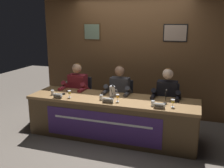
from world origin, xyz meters
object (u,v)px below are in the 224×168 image
object	(u,v)px
panelist_center	(119,93)
water_cup_right	(153,104)
chair_center	(121,103)
microphone_right	(165,99)
water_cup_center	(101,98)
water_cup_left	(53,93)
microphone_left	(65,90)
chair_left	(81,99)
chair_right	(167,108)
nameplate_right	(159,106)
juice_glass_left	(70,93)
panelist_left	(76,89)
conference_table	(110,112)
juice_glass_center	(118,97)
nameplate_left	(58,96)
nameplate_center	(108,100)
juice_glass_right	(173,102)
panelist_right	(166,97)
water_pitcher_central	(112,91)
microphone_center	(111,94)

from	to	relation	value
panelist_center	water_cup_right	world-z (taller)	panelist_center
chair_center	microphone_right	distance (m)	1.17
chair_center	water_cup_center	distance (m)	0.84
water_cup_left	water_cup_right	world-z (taller)	same
microphone_left	chair_left	bearing A→B (deg)	88.35
chair_right	nameplate_right	world-z (taller)	chair_right
juice_glass_left	panelist_center	size ratio (longest dim) A/B	0.10
juice_glass_left	panelist_center	distance (m)	0.95
panelist_left	juice_glass_left	bearing A→B (deg)	-73.58
microphone_left	chair_center	distance (m)	1.17
conference_table	juice_glass_center	world-z (taller)	juice_glass_center
panelist_center	microphone_right	xyz separation A→B (m)	(0.93, -0.41, 0.09)
chair_left	chair_right	distance (m)	1.80
conference_table	nameplate_left	distance (m)	0.96
nameplate_center	juice_glass_right	world-z (taller)	juice_glass_right
juice_glass_left	nameplate_right	bearing A→B (deg)	-2.76
juice_glass_left	panelist_right	xyz separation A→B (m)	(1.62, 0.61, -0.10)
juice_glass_center	chair_right	size ratio (longest dim) A/B	0.14
nameplate_left	water_cup_right	world-z (taller)	water_cup_right
water_cup_center	nameplate_right	world-z (taller)	water_cup_center
conference_table	water_cup_left	xyz separation A→B (m)	(-1.09, -0.06, 0.27)
juice_glass_left	water_pitcher_central	xyz separation A→B (m)	(0.69, 0.32, 0.01)
juice_glass_left	chair_center	size ratio (longest dim) A/B	0.14
microphone_center	microphone_right	distance (m)	0.94
nameplate_right	juice_glass_right	size ratio (longest dim) A/B	1.43
nameplate_right	panelist_left	bearing A→B (deg)	158.83
nameplate_left	juice_glass_left	distance (m)	0.21
chair_center	juice_glass_left	bearing A→B (deg)	-131.60
chair_left	nameplate_right	world-z (taller)	chair_left
water_cup_right	microphone_left	bearing A→B (deg)	174.32
conference_table	panelist_center	distance (m)	0.55
water_cup_left	microphone_right	bearing A→B (deg)	4.17
chair_center	microphone_center	bearing A→B (deg)	-90.68
microphone_center	juice_glass_right	distance (m)	1.08
panelist_center	microphone_center	xyz separation A→B (m)	(-0.01, -0.40, 0.09)
chair_center	water_cup_right	world-z (taller)	chair_center
panelist_left	nameplate_right	xyz separation A→B (m)	(1.77, -0.69, 0.05)
microphone_left	conference_table	bearing A→B (deg)	-4.25
water_cup_left	nameplate_center	size ratio (longest dim) A/B	0.45
water_cup_right	nameplate_left	bearing A→B (deg)	-176.41
water_cup_right	water_pitcher_central	xyz separation A→B (m)	(-0.79, 0.31, 0.06)
juice_glass_left	microphone_center	distance (m)	0.74
conference_table	chair_left	bearing A→B (deg)	141.95
juice_glass_left	chair_right	world-z (taller)	chair_right
panelist_left	nameplate_center	size ratio (longest dim) A/B	6.51
microphone_left	microphone_center	bearing A→B (deg)	1.91
panelist_center	water_pitcher_central	size ratio (longest dim) A/B	5.85
nameplate_left	microphone_center	world-z (taller)	microphone_center
juice_glass_left	nameplate_right	distance (m)	1.59
juice_glass_center	water_cup_center	world-z (taller)	juice_glass_center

